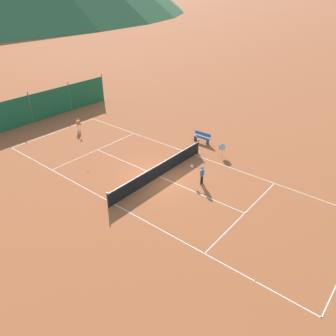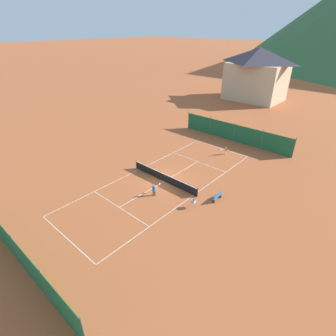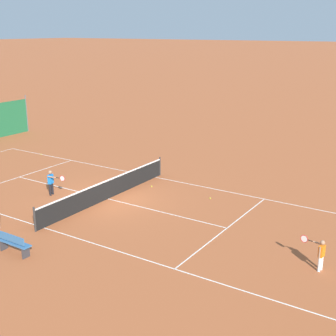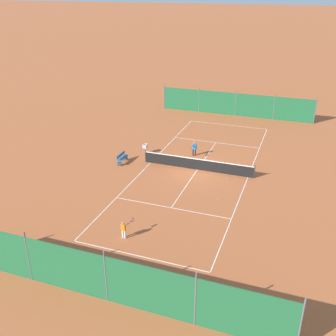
% 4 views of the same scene
% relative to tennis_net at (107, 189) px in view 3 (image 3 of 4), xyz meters
% --- Properties ---
extents(ground_plane, '(600.00, 600.00, 0.00)m').
position_rel_tennis_net_xyz_m(ground_plane, '(0.00, 0.00, -0.50)').
color(ground_plane, '#A8542D').
extents(court_line_markings, '(8.25, 23.85, 0.01)m').
position_rel_tennis_net_xyz_m(court_line_markings, '(0.00, 0.00, -0.50)').
color(court_line_markings, white).
rests_on(court_line_markings, ground).
extents(tennis_net, '(9.18, 0.08, 1.06)m').
position_rel_tennis_net_xyz_m(tennis_net, '(0.00, 0.00, 0.00)').
color(tennis_net, '#2D2D2D').
rests_on(tennis_net, ground).
extents(player_far_baseline, '(0.42, 1.08, 1.27)m').
position_rel_tennis_net_xyz_m(player_far_baseline, '(1.07, -2.67, 0.24)').
color(player_far_baseline, black).
rests_on(player_far_baseline, ground).
extents(player_near_service, '(0.51, 0.93, 1.13)m').
position_rel_tennis_net_xyz_m(player_near_service, '(1.47, 10.57, 0.16)').
color(player_near_service, white).
rests_on(player_near_service, ground).
extents(tennis_ball_service_box, '(0.07, 0.07, 0.07)m').
position_rel_tennis_net_xyz_m(tennis_ball_service_box, '(-2.61, 0.78, -0.47)').
color(tennis_ball_service_box, '#CCE033').
rests_on(tennis_ball_service_box, ground).
extents(tennis_ball_far_corner, '(0.07, 0.07, 0.07)m').
position_rel_tennis_net_xyz_m(tennis_ball_far_corner, '(-4.03, -9.04, -0.47)').
color(tennis_ball_far_corner, '#CCE033').
rests_on(tennis_ball_far_corner, ground).
extents(tennis_ball_near_corner, '(0.07, 0.07, 0.07)m').
position_rel_tennis_net_xyz_m(tennis_ball_near_corner, '(-2.70, 4.17, -0.47)').
color(tennis_ball_near_corner, '#CCE033').
rests_on(tennis_ball_near_corner, ground).
extents(courtside_bench, '(0.36, 1.50, 0.84)m').
position_rel_tennis_net_xyz_m(courtside_bench, '(6.34, 0.85, -0.05)').
color(courtside_bench, '#336699').
rests_on(courtside_bench, ground).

